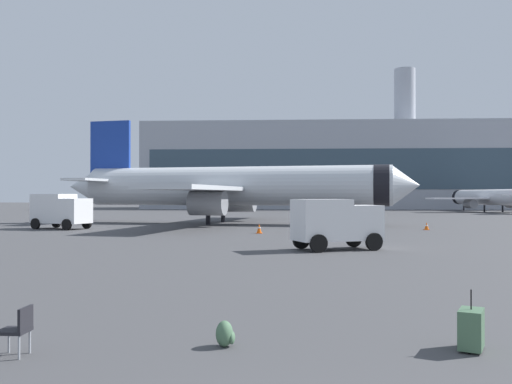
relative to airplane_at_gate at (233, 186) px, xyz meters
name	(u,v)px	position (x,y,z in m)	size (l,w,h in m)	color
airplane_at_gate	(233,186)	(0.00, 0.00, 0.00)	(35.64, 32.34, 10.50)	silver
airplane_taxiing	(489,197)	(38.56, 38.72, -1.22)	(21.53, 23.70, 7.00)	white
service_truck	(61,210)	(-13.47, -9.16, -2.05)	(5.27, 3.92, 2.90)	white
cargo_van	(336,222)	(7.75, -25.52, -2.21)	(4.83, 3.64, 2.60)	white
safety_cone_near	(427,226)	(16.53, -8.72, -3.35)	(0.44, 0.44, 0.62)	#F2590C
safety_cone_mid	(305,233)	(6.41, -17.86, -3.29)	(0.44, 0.44, 0.74)	#F2590C
safety_cone_far	(259,228)	(3.23, -13.59, -3.29)	(0.44, 0.44, 0.73)	#F2590C
rolling_suitcase	(471,329)	(8.54, -43.89, -3.27)	(0.63, 0.75, 1.10)	#476B4C
traveller_backpack	(225,334)	(4.07, -43.88, -3.42)	(0.36, 0.40, 0.48)	#476B4C
gate_chair	(18,328)	(0.53, -44.68, -3.16)	(0.49, 0.49, 0.86)	black
terminal_building	(347,167)	(18.24, 64.44, 5.22)	(84.03, 21.05, 29.53)	#9EA3AD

